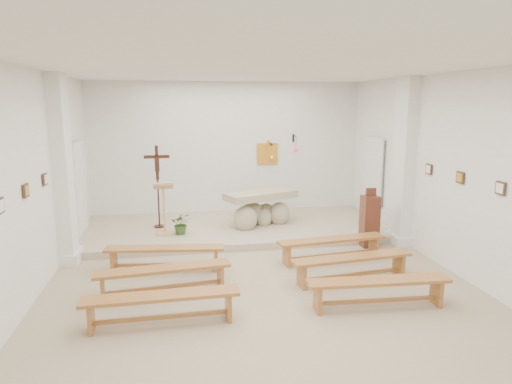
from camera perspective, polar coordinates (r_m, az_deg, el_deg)
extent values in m
cube|color=tan|center=(7.51, 0.81, -12.23)|extent=(7.00, 10.00, 0.00)
cube|color=white|center=(7.24, -27.45, 0.08)|extent=(0.02, 10.00, 3.50)
cube|color=white|center=(8.37, 25.05, 1.64)|extent=(0.02, 10.00, 3.50)
cube|color=white|center=(11.90, -3.59, 5.20)|extent=(7.00, 0.02, 3.50)
cube|color=silver|center=(6.91, 0.90, 15.37)|extent=(7.00, 10.00, 0.02)
cube|color=#B9A58E|center=(10.76, -2.62, -4.53)|extent=(6.98, 3.00, 0.15)
cube|color=white|center=(9.11, -23.01, 2.50)|extent=(0.26, 0.55, 3.50)
cube|color=white|center=(10.00, 18.00, 3.54)|extent=(0.26, 0.55, 3.50)
cube|color=gold|center=(12.04, 1.42, 4.81)|extent=(0.55, 0.04, 0.55)
cube|color=black|center=(12.16, 4.68, 6.74)|extent=(0.04, 0.02, 0.20)
cylinder|color=black|center=(12.01, 4.86, 7.02)|extent=(0.02, 0.30, 0.02)
cylinder|color=black|center=(11.88, 5.03, 6.14)|extent=(0.01, 0.01, 0.34)
sphere|color=red|center=(11.90, 5.02, 5.23)|extent=(0.11, 0.11, 0.11)
cube|color=#442A1D|center=(6.49, -29.34, -1.52)|extent=(0.03, 0.20, 0.20)
cube|color=#442A1D|center=(7.42, -26.82, 0.15)|extent=(0.03, 0.20, 0.20)
cube|color=#442A1D|center=(8.37, -24.87, 1.44)|extent=(0.03, 0.20, 0.20)
cube|color=#442A1D|center=(7.73, 28.25, 0.42)|extent=(0.03, 0.20, 0.20)
cube|color=#442A1D|center=(8.53, 24.16, 1.67)|extent=(0.03, 0.20, 0.20)
cube|color=#442A1D|center=(9.37, 20.79, 2.69)|extent=(0.03, 0.20, 0.20)
cube|color=silver|center=(10.09, -21.82, -5.25)|extent=(0.10, 0.85, 0.52)
cube|color=silver|center=(10.92, 16.12, -3.66)|extent=(0.10, 0.85, 0.52)
ellipsoid|color=tan|center=(10.35, -1.35, -3.39)|extent=(0.54, 0.46, 0.62)
ellipsoid|color=tan|center=(10.87, 2.92, -2.78)|extent=(0.51, 0.43, 0.58)
ellipsoid|color=tan|center=(10.77, -0.48, -2.72)|extent=(0.58, 0.49, 0.54)
ellipsoid|color=tan|center=(10.95, 1.22, -2.75)|extent=(0.47, 0.40, 0.51)
ellipsoid|color=tan|center=(10.71, 0.93, -3.23)|extent=(0.40, 0.34, 0.47)
cube|color=tan|center=(10.61, 0.60, -0.40)|extent=(1.80, 1.22, 0.16)
cube|color=#DCB06B|center=(10.22, -11.30, -5.03)|extent=(0.36, 0.36, 0.04)
cylinder|color=#DCB06B|center=(10.10, -11.41, -2.39)|extent=(0.05, 0.05, 1.01)
cube|color=#DCB06B|center=(9.96, -11.53, 0.68)|extent=(0.43, 0.32, 0.16)
cube|color=white|center=(9.92, -11.54, 0.93)|extent=(0.37, 0.26, 0.13)
cylinder|color=#321810|center=(10.79, -11.96, -4.22)|extent=(0.25, 0.25, 0.03)
cylinder|color=#321810|center=(10.66, -12.08, -1.35)|extent=(0.04, 0.04, 1.14)
cube|color=#321810|center=(10.50, -12.28, 3.61)|extent=(0.07, 0.06, 0.77)
cube|color=#321810|center=(10.48, -12.31, 4.33)|extent=(0.57, 0.08, 0.07)
cube|color=#321810|center=(10.47, -12.28, 3.42)|extent=(0.11, 0.05, 0.33)
imported|color=#2F4F1F|center=(10.08, -9.32, -3.92)|extent=(0.43, 0.38, 0.47)
cube|color=#582E19|center=(9.82, 14.00, -3.57)|extent=(0.34, 0.34, 1.08)
cube|color=#582E19|center=(9.69, 14.17, -0.02)|extent=(0.22, 0.05, 0.18)
cube|color=#A5652F|center=(8.35, -11.34, -6.91)|extent=(2.13, 0.59, 0.05)
cube|color=#A5652F|center=(8.61, -17.35, -8.22)|extent=(0.09, 0.31, 0.40)
cube|color=#A5652F|center=(8.34, -5.01, -8.37)|extent=(0.09, 0.31, 0.40)
cube|color=#A5652F|center=(8.45, -11.26, -8.89)|extent=(1.77, 0.27, 0.05)
cube|color=#A5652F|center=(8.82, 9.47, -5.88)|extent=(2.13, 0.58, 0.05)
cube|color=#A5652F|center=(8.54, 3.86, -7.88)|extent=(0.09, 0.31, 0.40)
cube|color=#A5652F|center=(9.30, 14.51, -6.60)|extent=(0.09, 0.31, 0.40)
cube|color=#A5652F|center=(8.91, 9.40, -7.77)|extent=(1.77, 0.27, 0.05)
cube|color=#A5652F|center=(7.38, -11.53, -9.39)|extent=(2.13, 0.58, 0.05)
cube|color=#A5652F|center=(7.45, -18.60, -11.38)|extent=(0.09, 0.31, 0.40)
cube|color=#A5652F|center=(7.57, -4.48, -10.42)|extent=(0.09, 0.31, 0.40)
cube|color=#A5652F|center=(7.49, -11.44, -11.59)|extent=(1.77, 0.27, 0.05)
cube|color=#A5652F|center=(7.90, 11.94, -8.01)|extent=(2.13, 0.59, 0.05)
cube|color=#A5652F|center=(7.60, 5.73, -10.37)|extent=(0.09, 0.31, 0.40)
cube|color=#A5652F|center=(8.43, 17.39, -8.64)|extent=(0.09, 0.31, 0.40)
cube|color=#A5652F|center=(8.00, 11.85, -10.09)|extent=(1.77, 0.27, 0.05)
cube|color=#A5652F|center=(6.42, -11.79, -12.61)|extent=(2.12, 0.40, 0.05)
cube|color=#A5652F|center=(6.59, -19.92, -14.53)|extent=(0.07, 0.31, 0.40)
cube|color=#A5652F|center=(6.56, -3.48, -13.97)|extent=(0.07, 0.31, 0.40)
cube|color=#A5652F|center=(6.55, -11.68, -15.07)|extent=(1.78, 0.11, 0.05)
cube|color=#A5652F|center=(7.01, 15.10, -10.68)|extent=(2.12, 0.43, 0.05)
cube|color=#A5652F|center=(6.82, 7.70, -13.03)|extent=(0.07, 0.31, 0.40)
cube|color=#A5652F|center=(7.47, 21.63, -11.53)|extent=(0.07, 0.31, 0.40)
cube|color=#A5652F|center=(7.13, 14.97, -12.97)|extent=(1.77, 0.14, 0.05)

